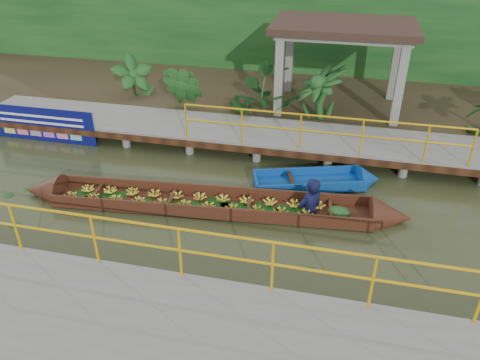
# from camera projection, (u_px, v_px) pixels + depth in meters

# --- Properties ---
(ground) EXTENTS (80.00, 80.00, 0.00)m
(ground) POSITION_uv_depth(u_px,v_px,m) (194.00, 207.00, 11.28)
(ground) COLOR #2C3219
(ground) RESTS_ON ground
(land_strip) EXTENTS (30.00, 8.00, 0.45)m
(land_strip) POSITION_uv_depth(u_px,v_px,m) (256.00, 94.00, 17.48)
(land_strip) COLOR #302718
(land_strip) RESTS_ON ground
(far_dock) EXTENTS (16.00, 2.06, 1.66)m
(far_dock) POSITION_uv_depth(u_px,v_px,m) (229.00, 132.00, 13.92)
(far_dock) COLOR slate
(far_dock) RESTS_ON ground
(near_dock) EXTENTS (18.00, 2.40, 1.73)m
(near_dock) POSITION_uv_depth(u_px,v_px,m) (171.00, 341.00, 7.40)
(near_dock) COLOR slate
(near_dock) RESTS_ON ground
(pavilion) EXTENTS (4.40, 3.00, 3.00)m
(pavilion) POSITION_uv_depth(u_px,v_px,m) (344.00, 35.00, 14.58)
(pavilion) COLOR slate
(pavilion) RESTS_ON ground
(foliage_backdrop) EXTENTS (30.00, 0.80, 4.00)m
(foliage_backdrop) POSITION_uv_depth(u_px,v_px,m) (269.00, 30.00, 18.69)
(foliage_backdrop) COLOR #133E18
(foliage_backdrop) RESTS_ON ground
(vendor_boat) EXTENTS (9.42, 1.77, 2.21)m
(vendor_boat) POSITION_uv_depth(u_px,v_px,m) (226.00, 200.00, 11.05)
(vendor_boat) COLOR #3A1F0F
(vendor_boat) RESTS_ON ground
(moored_blue_boat) EXTENTS (3.35, 1.79, 0.78)m
(moored_blue_boat) POSITION_uv_depth(u_px,v_px,m) (339.00, 181.00, 12.08)
(moored_blue_boat) COLOR #0D4196
(moored_blue_boat) RESTS_ON ground
(blue_banner) EXTENTS (3.48, 0.04, 1.09)m
(blue_banner) POSITION_uv_depth(u_px,v_px,m) (42.00, 124.00, 14.19)
(blue_banner) COLOR #0B0F5C
(blue_banner) RESTS_ON ground
(tropical_plants) EXTENTS (14.17, 1.17, 1.46)m
(tropical_plants) POSITION_uv_depth(u_px,v_px,m) (312.00, 94.00, 14.71)
(tropical_plants) COLOR #133E18
(tropical_plants) RESTS_ON ground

